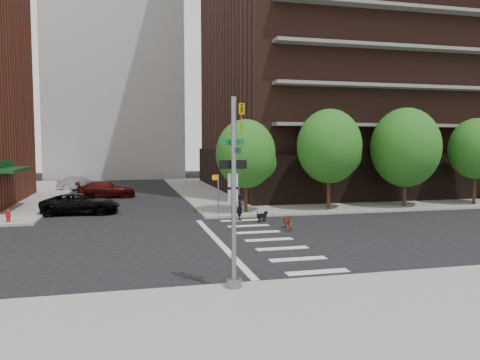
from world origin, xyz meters
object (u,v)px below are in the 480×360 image
at_px(traffic_signal, 235,208).
at_px(parked_car_maroon, 106,189).
at_px(parked_car_black, 81,204).
at_px(fire_hydrant, 8,215).
at_px(parked_car_silver, 82,183).
at_px(scooter, 288,221).
at_px(dog_walker, 240,207).

distance_m(traffic_signal, parked_car_maroon, 28.70).
distance_m(traffic_signal, parked_car_black, 19.70).
distance_m(fire_hydrant, parked_car_maroon, 13.83).
height_order(fire_hydrant, parked_car_maroon, parked_car_maroon).
relative_size(fire_hydrant, parked_car_silver, 0.16).
bearing_deg(fire_hydrant, parked_car_silver, 83.34).
distance_m(parked_car_maroon, parked_car_silver, 7.74).
bearing_deg(parked_car_silver, traffic_signal, -168.24).
relative_size(traffic_signal, scooter, 3.66).
bearing_deg(traffic_signal, fire_hydrant, 123.26).
bearing_deg(scooter, parked_car_silver, 121.69).
relative_size(fire_hydrant, scooter, 0.45).
distance_m(parked_car_black, scooter, 14.41).
height_order(traffic_signal, dog_walker, traffic_signal).
distance_m(fire_hydrant, parked_car_black, 4.97).
relative_size(traffic_signal, parked_car_black, 1.18).
bearing_deg(fire_hydrant, traffic_signal, -56.74).
bearing_deg(fire_hydrant, parked_car_maroon, 68.80).
height_order(parked_car_maroon, scooter, parked_car_maroon).
relative_size(parked_car_black, parked_car_maroon, 1.01).
relative_size(parked_car_silver, scooter, 2.85).
xyz_separation_m(parked_car_black, scooter, (11.61, -8.53, -0.28)).
bearing_deg(traffic_signal, parked_car_silver, 102.21).
relative_size(fire_hydrant, dog_walker, 0.44).
height_order(scooter, dog_walker, dog_walker).
distance_m(traffic_signal, dog_walker, 14.06).
relative_size(traffic_signal, parked_car_silver, 1.29).
distance_m(parked_car_black, parked_car_maroon, 9.71).
height_order(parked_car_black, parked_car_maroon, parked_car_maroon).
height_order(parked_car_black, scooter, parked_car_black).
bearing_deg(fire_hydrant, scooter, -18.94).
relative_size(parked_car_black, scooter, 3.10).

